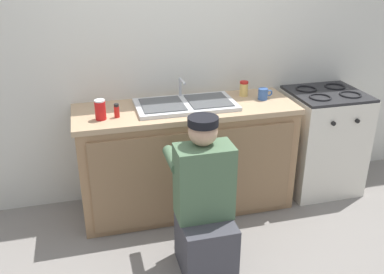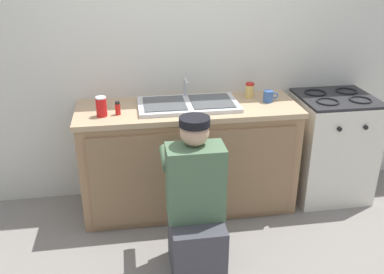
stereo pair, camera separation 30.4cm
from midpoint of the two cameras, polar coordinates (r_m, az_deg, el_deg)
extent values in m
plane|color=gray|center=(3.60, 2.72, -11.40)|extent=(12.00, 12.00, 0.00)
cube|color=silver|center=(3.67, 1.06, 10.85)|extent=(6.00, 0.10, 2.50)
cube|color=#997551|center=(3.63, 1.91, -3.05)|extent=(1.75, 0.60, 0.87)
cube|color=#866747|center=(3.31, -4.28, -5.98)|extent=(0.77, 0.02, 0.77)
cube|color=#866747|center=(3.46, 9.75, -4.83)|extent=(0.77, 0.02, 0.77)
cube|color=tan|center=(3.44, 2.02, 3.75)|extent=(1.79, 0.62, 0.04)
cube|color=silver|center=(3.43, 2.03, 4.31)|extent=(0.80, 0.44, 0.03)
cube|color=#4C4F51|center=(3.40, -1.13, 4.45)|extent=(0.33, 0.35, 0.01)
cube|color=#4C4F51|center=(3.47, 5.13, 4.75)|extent=(0.33, 0.35, 0.01)
cylinder|color=#B7BABF|center=(3.59, 1.47, 6.45)|extent=(0.02, 0.02, 0.18)
cylinder|color=#B7BABF|center=(3.48, 1.72, 7.47)|extent=(0.02, 0.16, 0.02)
cube|color=silver|center=(4.04, 20.00, -1.39)|extent=(0.64, 0.60, 0.90)
cube|color=#262628|center=(3.88, 20.95, 4.83)|extent=(0.62, 0.59, 0.02)
torus|color=black|center=(3.70, 19.93, 4.43)|extent=(0.19, 0.19, 0.02)
torus|color=black|center=(3.85, 23.70, 4.53)|extent=(0.19, 0.19, 0.02)
torus|color=black|center=(3.90, 18.32, 5.62)|extent=(0.19, 0.19, 0.02)
torus|color=black|center=(4.04, 21.97, 5.68)|extent=(0.19, 0.19, 0.02)
cylinder|color=black|center=(3.62, 21.39, 0.94)|extent=(0.04, 0.02, 0.04)
cylinder|color=black|center=(3.73, 24.36, 1.13)|extent=(0.04, 0.02, 0.04)
cube|color=#3F3F47|center=(3.05, 3.56, -14.17)|extent=(0.36, 0.40, 0.40)
cube|color=#4C6B4C|center=(2.84, 3.54, -6.11)|extent=(0.38, 0.22, 0.52)
sphere|color=tan|center=(2.72, 3.54, 0.62)|extent=(0.19, 0.19, 0.19)
cylinder|color=black|center=(2.69, 3.58, 2.01)|extent=(0.20, 0.20, 0.06)
cube|color=black|center=(2.78, 3.20, 2.29)|extent=(0.13, 0.09, 0.02)
cylinder|color=#4C6B4C|center=(2.94, -0.48, -2.92)|extent=(0.08, 0.30, 0.08)
cylinder|color=#4C6B4C|center=(3.01, 5.95, -2.45)|extent=(0.08, 0.30, 0.08)
cylinder|color=#DBB760|center=(3.68, 10.06, 5.99)|extent=(0.07, 0.07, 0.11)
cylinder|color=#B21E19|center=(3.66, 10.13, 6.94)|extent=(0.07, 0.07, 0.02)
cylinder|color=#335699|center=(3.61, 12.52, 5.27)|extent=(0.08, 0.08, 0.09)
torus|color=#335699|center=(3.63, 13.39, 5.37)|extent=(0.06, 0.01, 0.06)
cylinder|color=red|center=(3.25, -9.38, 3.88)|extent=(0.08, 0.08, 0.14)
cylinder|color=white|center=(3.23, -9.47, 5.15)|extent=(0.08, 0.08, 0.01)
cylinder|color=red|center=(3.27, -7.26, 3.64)|extent=(0.04, 0.04, 0.08)
cylinder|color=black|center=(3.25, -7.31, 4.51)|extent=(0.04, 0.04, 0.02)
camera|label=1|loc=(0.15, -87.38, 1.16)|focal=40.00mm
camera|label=2|loc=(0.15, 92.62, -1.16)|focal=40.00mm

